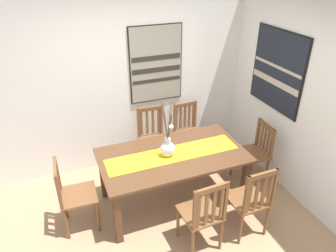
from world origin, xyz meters
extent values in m
cube|color=#A37F5B|center=(0.00, 0.00, -0.01)|extent=(6.40, 6.40, 0.03)
cube|color=silver|center=(0.00, 1.86, 1.35)|extent=(6.40, 0.12, 2.70)
cube|color=silver|center=(1.86, 0.00, 1.35)|extent=(0.12, 6.40, 2.70)
cube|color=#51331E|center=(0.20, 0.64, 0.73)|extent=(1.84, 1.01, 0.03)
cube|color=#51331E|center=(-0.64, 0.21, 0.36)|extent=(0.08, 0.08, 0.71)
cube|color=#51331E|center=(1.04, 0.21, 0.36)|extent=(0.08, 0.08, 0.71)
cube|color=#51331E|center=(-0.64, 1.06, 0.36)|extent=(0.08, 0.08, 0.71)
cube|color=#51331E|center=(1.04, 1.06, 0.36)|extent=(0.08, 0.08, 0.71)
cube|color=gold|center=(0.20, 0.64, 0.75)|extent=(1.69, 0.36, 0.01)
ellipsoid|color=silver|center=(0.13, 0.63, 0.85)|extent=(0.19, 0.16, 0.19)
cylinder|color=silver|center=(0.13, 0.63, 0.97)|extent=(0.08, 0.08, 0.06)
cylinder|color=brown|center=(0.22, 0.63, 1.21)|extent=(0.18, 0.02, 0.44)
cylinder|color=brown|center=(0.11, 0.65, 1.23)|extent=(0.05, 0.06, 0.46)
cylinder|color=brown|center=(0.15, 0.61, 1.22)|extent=(0.05, 0.04, 0.45)
cylinder|color=brown|center=(0.15, 0.61, 1.16)|extent=(0.05, 0.05, 0.32)
cylinder|color=brown|center=(0.10, 0.66, 1.24)|extent=(0.07, 0.06, 0.48)
cylinder|color=brown|center=(0.15, 0.61, 1.17)|extent=(0.04, 0.05, 0.34)
cylinder|color=brown|center=(0.17, 0.68, 1.21)|extent=(0.09, 0.11, 0.43)
sphere|color=white|center=(0.16, 0.59, 1.18)|extent=(0.06, 0.06, 0.06)
cube|color=brown|center=(0.22, 1.45, 0.46)|extent=(0.44, 0.44, 0.03)
cylinder|color=brown|center=(0.39, 1.26, 0.22)|extent=(0.04, 0.04, 0.45)
cylinder|color=brown|center=(0.03, 1.28, 0.22)|extent=(0.04, 0.04, 0.45)
cylinder|color=brown|center=(0.41, 1.62, 0.22)|extent=(0.04, 0.04, 0.45)
cylinder|color=brown|center=(0.05, 1.64, 0.22)|extent=(0.04, 0.04, 0.45)
cube|color=brown|center=(0.41, 1.63, 0.72)|extent=(0.04, 0.04, 0.48)
cube|color=brown|center=(0.06, 1.65, 0.72)|extent=(0.04, 0.04, 0.48)
cube|color=brown|center=(0.24, 1.64, 0.93)|extent=(0.38, 0.06, 0.06)
cube|color=brown|center=(0.37, 1.63, 0.70)|extent=(0.04, 0.02, 0.39)
cube|color=brown|center=(0.28, 1.64, 0.70)|extent=(0.04, 0.02, 0.39)
cube|color=brown|center=(0.19, 1.64, 0.70)|extent=(0.04, 0.02, 0.39)
cube|color=brown|center=(0.10, 1.65, 0.70)|extent=(0.04, 0.02, 0.39)
cube|color=brown|center=(0.82, -0.15, 0.46)|extent=(0.43, 0.43, 0.03)
cylinder|color=brown|center=(0.64, 0.03, 0.22)|extent=(0.04, 0.04, 0.45)
cylinder|color=brown|center=(1.00, 0.03, 0.22)|extent=(0.04, 0.04, 0.45)
cylinder|color=brown|center=(0.64, -0.33, 0.22)|extent=(0.04, 0.04, 0.45)
cylinder|color=brown|center=(1.00, -0.33, 0.22)|extent=(0.04, 0.04, 0.45)
cube|color=brown|center=(0.64, -0.34, 0.73)|extent=(0.04, 0.04, 0.51)
cube|color=brown|center=(1.00, -0.34, 0.73)|extent=(0.04, 0.04, 0.51)
cube|color=brown|center=(0.82, -0.34, 0.95)|extent=(0.38, 0.04, 0.06)
cube|color=brown|center=(0.69, -0.34, 0.71)|extent=(0.04, 0.02, 0.42)
cube|color=brown|center=(0.78, -0.34, 0.71)|extent=(0.04, 0.02, 0.42)
cube|color=brown|center=(0.87, -0.34, 0.71)|extent=(0.04, 0.02, 0.42)
cube|color=brown|center=(0.96, -0.34, 0.71)|extent=(0.04, 0.02, 0.42)
cube|color=brown|center=(0.82, 1.43, 0.46)|extent=(0.44, 0.44, 0.03)
cylinder|color=brown|center=(1.01, 1.26, 0.22)|extent=(0.04, 0.04, 0.45)
cylinder|color=brown|center=(0.65, 1.25, 0.22)|extent=(0.04, 0.04, 0.45)
cylinder|color=brown|center=(0.99, 1.62, 0.22)|extent=(0.04, 0.04, 0.45)
cylinder|color=brown|center=(0.63, 1.61, 0.22)|extent=(0.04, 0.04, 0.45)
cube|color=brown|center=(0.99, 1.63, 0.71)|extent=(0.04, 0.04, 0.46)
cube|color=brown|center=(0.63, 1.62, 0.71)|extent=(0.04, 0.04, 0.46)
cube|color=brown|center=(0.81, 1.62, 0.91)|extent=(0.38, 0.05, 0.06)
cube|color=brown|center=(0.97, 1.63, 0.69)|extent=(0.04, 0.02, 0.37)
cube|color=brown|center=(0.89, 1.63, 0.69)|extent=(0.04, 0.02, 0.37)
cube|color=brown|center=(0.81, 1.62, 0.69)|extent=(0.04, 0.02, 0.37)
cube|color=brown|center=(0.74, 1.62, 0.69)|extent=(0.04, 0.02, 0.37)
cube|color=brown|center=(0.66, 1.62, 0.69)|extent=(0.04, 0.02, 0.37)
cube|color=brown|center=(1.41, 0.64, 0.46)|extent=(0.45, 0.45, 0.03)
cylinder|color=brown|center=(1.22, 0.47, 0.22)|extent=(0.04, 0.04, 0.45)
cylinder|color=brown|center=(1.24, 0.83, 0.22)|extent=(0.04, 0.04, 0.45)
cylinder|color=brown|center=(1.58, 0.44, 0.22)|extent=(0.04, 0.04, 0.45)
cylinder|color=brown|center=(1.60, 0.80, 0.22)|extent=(0.04, 0.04, 0.45)
cube|color=brown|center=(1.59, 0.44, 0.69)|extent=(0.04, 0.04, 0.44)
cube|color=brown|center=(1.61, 0.80, 0.69)|extent=(0.04, 0.04, 0.44)
cube|color=brown|center=(1.60, 0.62, 0.88)|extent=(0.06, 0.38, 0.06)
cube|color=brown|center=(1.59, 0.47, 0.68)|extent=(0.02, 0.04, 0.35)
cube|color=brown|center=(1.60, 0.55, 0.68)|extent=(0.02, 0.04, 0.35)
cube|color=brown|center=(1.60, 0.62, 0.68)|extent=(0.02, 0.04, 0.35)
cube|color=brown|center=(1.60, 0.70, 0.68)|extent=(0.02, 0.04, 0.35)
cube|color=brown|center=(1.61, 0.78, 0.68)|extent=(0.02, 0.04, 0.35)
cube|color=brown|center=(-1.00, 0.64, 0.46)|extent=(0.44, 0.44, 0.03)
cylinder|color=brown|center=(-0.81, 0.81, 0.22)|extent=(0.04, 0.04, 0.45)
cylinder|color=brown|center=(-0.83, 0.45, 0.22)|extent=(0.04, 0.04, 0.45)
cylinder|color=brown|center=(-1.17, 0.83, 0.22)|extent=(0.04, 0.04, 0.45)
cylinder|color=brown|center=(-1.19, 0.47, 0.22)|extent=(0.04, 0.04, 0.45)
cube|color=brown|center=(-1.18, 0.83, 0.70)|extent=(0.04, 0.04, 0.46)
cube|color=brown|center=(-1.20, 0.47, 0.70)|extent=(0.04, 0.04, 0.46)
cube|color=brown|center=(-1.19, 0.65, 0.90)|extent=(0.05, 0.38, 0.06)
cube|color=brown|center=(-1.19, 0.76, 0.69)|extent=(0.02, 0.04, 0.37)
cube|color=brown|center=(-1.19, 0.65, 0.69)|extent=(0.02, 0.04, 0.37)
cube|color=brown|center=(-1.20, 0.53, 0.69)|extent=(0.02, 0.04, 0.37)
cube|color=brown|center=(0.21, -0.15, 0.46)|extent=(0.44, 0.44, 0.03)
cylinder|color=brown|center=(0.02, 0.03, 0.22)|extent=(0.04, 0.04, 0.45)
cylinder|color=brown|center=(0.38, 0.04, 0.22)|extent=(0.04, 0.04, 0.45)
cylinder|color=brown|center=(0.04, -0.33, 0.22)|extent=(0.04, 0.04, 0.45)
cylinder|color=brown|center=(0.40, -0.32, 0.22)|extent=(0.04, 0.04, 0.45)
cube|color=brown|center=(0.04, -0.34, 0.72)|extent=(0.04, 0.04, 0.50)
cube|color=brown|center=(0.40, -0.33, 0.72)|extent=(0.04, 0.04, 0.50)
cube|color=brown|center=(0.22, -0.34, 0.94)|extent=(0.38, 0.05, 0.06)
cube|color=brown|center=(0.09, -0.34, 0.71)|extent=(0.04, 0.02, 0.41)
cube|color=brown|center=(0.18, -0.34, 0.71)|extent=(0.04, 0.02, 0.41)
cube|color=brown|center=(0.27, -0.33, 0.71)|extent=(0.04, 0.02, 0.41)
cube|color=brown|center=(0.36, -0.33, 0.71)|extent=(0.04, 0.02, 0.41)
cube|color=black|center=(0.40, 1.80, 1.55)|extent=(0.80, 0.04, 1.13)
cube|color=gray|center=(0.40, 1.78, 1.55)|extent=(0.77, 0.01, 1.10)
cube|color=#2D2823|center=(0.40, 1.77, 1.65)|extent=(0.74, 0.00, 0.07)
cube|color=#2D2823|center=(0.40, 1.77, 1.47)|extent=(0.74, 0.00, 0.07)
cube|color=#2D2823|center=(0.40, 1.77, 1.31)|extent=(0.74, 0.00, 0.05)
cube|color=black|center=(1.80, 0.83, 1.59)|extent=(0.04, 1.00, 1.07)
cube|color=black|center=(1.78, 0.83, 1.59)|extent=(0.01, 0.97, 1.04)
cube|color=#B2A893|center=(1.77, 0.83, 1.43)|extent=(0.00, 0.94, 0.08)
cube|color=#B2A893|center=(1.77, 0.83, 1.65)|extent=(0.00, 0.94, 0.04)
camera|label=1|loc=(-1.06, -2.43, 2.99)|focal=33.83mm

